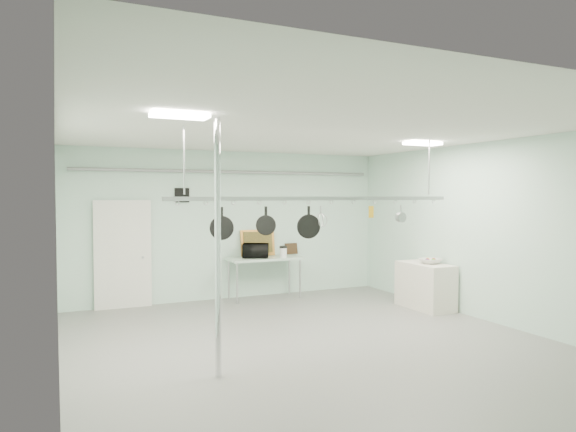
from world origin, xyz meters
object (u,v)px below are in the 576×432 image
side_cabinet (425,286)px  coffee_canister (283,253)px  fruit_bowl (430,261)px  skillet_left (222,223)px  prep_table (264,261)px  skillet_right (309,222)px  chrome_pole (218,248)px  pot_rack (320,197)px  skillet_mid (266,221)px  microwave (256,251)px

side_cabinet → coffee_canister: (-2.19, 2.00, 0.56)m
fruit_bowl → side_cabinet: bearing=121.7°
side_cabinet → skillet_left: (-4.52, -1.10, 1.41)m
prep_table → coffee_canister: coffee_canister is taller
fruit_bowl → skillet_right: size_ratio=0.84×
chrome_pole → side_cabinet: bearing=22.4°
pot_rack → chrome_pole: bearing=-154.7°
fruit_bowl → skillet_left: (-4.57, -1.01, 0.91)m
skillet_mid → skillet_right: same height
microwave → coffee_canister: size_ratio=2.65×
chrome_pole → skillet_right: size_ratio=6.46×
microwave → fruit_bowl: size_ratio=1.32×
fruit_bowl → skillet_right: skillet_right is taller
chrome_pole → skillet_mid: bearing=42.0°
chrome_pole → skillet_mid: chrome_pole is taller
coffee_canister → skillet_left: bearing=-126.9°
pot_rack → microwave: bearing=86.5°
chrome_pole → fruit_bowl: bearing=21.3°
chrome_pole → side_cabinet: 5.37m
pot_rack → skillet_left: pot_rack is taller
side_cabinet → pot_rack: (-2.95, -1.10, 1.78)m
prep_table → skillet_right: bearing=-100.2°
chrome_pole → side_cabinet: size_ratio=2.67×
pot_rack → skillet_left: 1.62m
pot_rack → skillet_right: 0.44m
prep_table → microwave: microwave is taller
skillet_right → prep_table: bearing=90.0°
side_cabinet → microwave: 3.58m
pot_rack → skillet_right: bearing=180.0°
skillet_right → microwave: bearing=93.3°
skillet_mid → skillet_right: bearing=29.5°
chrome_pole → microwave: size_ratio=5.85×
chrome_pole → prep_table: size_ratio=2.00×
prep_table → side_cabinet: (2.55, -2.20, -0.38)m
microwave → skillet_left: 3.84m
pot_rack → microwave: pot_rack is taller
coffee_canister → skillet_left: size_ratio=0.45×
fruit_bowl → chrome_pole: bearing=-158.7°
skillet_mid → skillet_right: 0.70m
skillet_mid → microwave: bearing=101.1°
coffee_canister → skillet_mid: 3.62m
pot_rack → coffee_canister: size_ratio=23.26×
skillet_mid → coffee_canister: bearing=91.4°
side_cabinet → skillet_right: 3.61m
pot_rack → side_cabinet: bearing=20.4°
fruit_bowl → pot_rack: bearing=-161.3°
side_cabinet → fruit_bowl: (0.05, -0.09, 0.50)m
side_cabinet → coffee_canister: bearing=137.6°
chrome_pole → side_cabinet: chrome_pole is taller
prep_table → side_cabinet: size_ratio=1.33×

